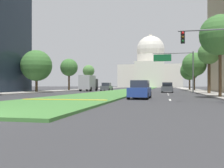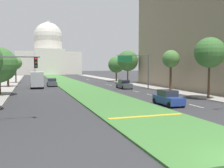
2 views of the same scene
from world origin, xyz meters
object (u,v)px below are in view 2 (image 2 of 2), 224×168
object	(u,v)px
overhead_guide_sign	(137,64)
street_tree_right_far	(128,61)
street_tree_left_far	(8,62)
sedan_lead_stopped	(168,98)
street_tree_left_distant	(15,63)
capitol_building	(49,55)
sedan_distant	(52,82)
street_tree_right_distant	(116,65)
box_truck_delivery	(37,80)
street_tree_right_mid	(171,59)
sedan_midblock	(124,84)
traffic_light_near_left	(8,73)
street_tree_right_near	(210,53)

from	to	relation	value
overhead_guide_sign	street_tree_right_far	distance (m)	15.41
street_tree_left_far	sedan_lead_stopped	size ratio (longest dim) A/B	1.69
street_tree_left_far	street_tree_left_distant	xyz separation A→B (m)	(0.83, 12.15, -0.11)
capitol_building	sedan_distant	xyz separation A→B (m)	(-4.89, -81.46, -9.46)
capitol_building	street_tree_right_distant	world-z (taller)	capitol_building
street_tree_right_far	box_truck_delivery	distance (m)	22.68
street_tree_left_far	street_tree_left_distant	bearing A→B (deg)	86.11
street_tree_right_far	overhead_guide_sign	bearing A→B (deg)	-105.83
street_tree_right_mid	sedan_midblock	distance (m)	10.56
street_tree_left_distant	sedan_distant	xyz separation A→B (m)	(7.80, -12.19, -4.23)
traffic_light_near_left	street_tree_right_distant	size ratio (longest dim) A/B	0.75
overhead_guide_sign	street_tree_right_mid	bearing A→B (deg)	-53.61
street_tree_right_near	street_tree_left_distant	world-z (taller)	street_tree_right_near
street_tree_right_mid	sedan_distant	size ratio (longest dim) A/B	1.69
capitol_building	overhead_guide_sign	distance (m)	94.21
capitol_building	sedan_distant	world-z (taller)	capitol_building
overhead_guide_sign	street_tree_right_distant	distance (m)	23.00
sedan_midblock	box_truck_delivery	world-z (taller)	box_truck_delivery
street_tree_left_distant	sedan_lead_stopped	distance (m)	46.14
overhead_guide_sign	capitol_building	bearing A→B (deg)	95.71
overhead_guide_sign	box_truck_delivery	bearing A→B (deg)	152.81
box_truck_delivery	sedan_lead_stopped	bearing A→B (deg)	-63.84
sedan_lead_stopped	box_truck_delivery	bearing A→B (deg)	116.16
street_tree_left_far	capitol_building	bearing A→B (deg)	80.57
traffic_light_near_left	street_tree_right_mid	distance (m)	29.02
street_tree_right_far	sedan_midblock	world-z (taller)	street_tree_right_far
street_tree_left_distant	sedan_lead_stopped	world-z (taller)	street_tree_left_distant
capitol_building	street_tree_right_near	bearing A→B (deg)	-83.39
traffic_light_near_left	street_tree_right_distant	xyz separation A→B (m)	(24.06, 44.18, 0.88)
traffic_light_near_left	box_truck_delivery	bearing A→B (deg)	84.85
capitol_building	traffic_light_near_left	size ratio (longest dim) A/B	6.17
capitol_building	street_tree_right_mid	xyz separation A→B (m)	(13.28, -98.88, -4.83)
street_tree_right_mid	sedan_lead_stopped	size ratio (longest dim) A/B	1.65
street_tree_right_distant	sedan_distant	distance (m)	21.39
capitol_building	street_tree_left_far	world-z (taller)	capitol_building
street_tree_left_distant	street_tree_right_far	bearing A→B (deg)	-19.91
capitol_building	sedan_distant	bearing A→B (deg)	-93.44
street_tree_right_near	street_tree_left_far	bearing A→B (deg)	133.39
capitol_building	street_tree_right_mid	size ratio (longest dim) A/B	4.59
traffic_light_near_left	street_tree_left_far	bearing A→B (deg)	94.71
capitol_building	street_tree_right_mid	world-z (taller)	capitol_building
capitol_building	sedan_distant	distance (m)	82.15
capitol_building	street_tree_left_far	xyz separation A→B (m)	(-13.52, -81.42, -5.12)
capitol_building	street_tree_left_distant	xyz separation A→B (m)	(-12.69, -69.26, -5.23)
traffic_light_near_left	street_tree_left_distant	bearing A→B (deg)	92.43
overhead_guide_sign	street_tree_left_far	world-z (taller)	street_tree_left_far
street_tree_left_distant	street_tree_right_distant	xyz separation A→B (m)	(26.01, -1.65, -0.37)
street_tree_left_distant	street_tree_right_mid	bearing A→B (deg)	-48.76
street_tree_right_mid	box_truck_delivery	size ratio (longest dim) A/B	1.09
street_tree_right_near	street_tree_right_far	bearing A→B (deg)	88.27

